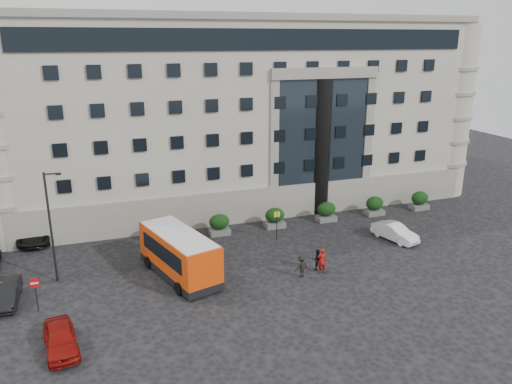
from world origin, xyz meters
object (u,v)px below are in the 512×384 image
at_px(hedge_c, 275,218).
at_px(parked_car_b, 6,293).
at_px(parked_car_a, 60,339).
at_px(pedestrian_a, 322,261).
at_px(street_lamp, 51,223).
at_px(pedestrian_c, 301,266).
at_px(hedge_d, 326,211).
at_px(hedge_e, 375,206).
at_px(hedge_b, 219,224).
at_px(no_entry_sign, 35,288).
at_px(minibus, 179,253).
at_px(parked_car_d, 36,232).
at_px(hedge_f, 420,200).
at_px(white_taxi, 395,232).
at_px(bus_stop_sign, 277,221).
at_px(hedge_a, 160,231).
at_px(pedestrian_b, 317,259).

bearing_deg(hedge_c, parked_car_b, -161.92).
bearing_deg(parked_car_a, pedestrian_a, 5.10).
bearing_deg(parked_car_b, street_lamp, 36.95).
height_order(parked_car_a, pedestrian_c, pedestrian_c).
relative_size(hedge_d, hedge_e, 1.00).
xyz_separation_m(hedge_b, no_entry_sign, (-14.20, -8.84, 0.72)).
height_order(minibus, parked_car_d, minibus).
relative_size(hedge_f, white_taxi, 0.43).
height_order(bus_stop_sign, no_entry_sign, bus_stop_sign).
xyz_separation_m(hedge_a, street_lamp, (-7.94, -4.80, 3.44)).
bearing_deg(hedge_d, parked_car_b, -165.29).
xyz_separation_m(hedge_c, no_entry_sign, (-19.40, -8.84, 0.72)).
relative_size(hedge_a, no_entry_sign, 0.79).
bearing_deg(street_lamp, parked_car_a, -87.16).
xyz_separation_m(hedge_a, hedge_f, (26.00, 0.00, 0.00)).
bearing_deg(hedge_b, hedge_d, 0.00).
distance_m(hedge_a, hedge_d, 15.60).
xyz_separation_m(parked_car_d, white_taxi, (28.88, -9.86, -0.07)).
relative_size(hedge_a, hedge_d, 1.00).
relative_size(hedge_a, hedge_e, 1.00).
bearing_deg(street_lamp, pedestrian_a, -15.08).
bearing_deg(parked_car_b, hedge_e, 13.69).
relative_size(hedge_c, hedge_e, 1.00).
relative_size(hedge_a, parked_car_a, 0.44).
relative_size(hedge_a, parked_car_b, 0.44).
xyz_separation_m(hedge_f, parked_car_d, (-35.87, 3.75, -0.15)).
bearing_deg(bus_stop_sign, no_entry_sign, -161.92).
relative_size(hedge_c, pedestrian_c, 1.10).
bearing_deg(white_taxi, bus_stop_sign, 145.29).
bearing_deg(street_lamp, hedge_f, 8.05).
bearing_deg(hedge_a, bus_stop_sign, -16.42).
bearing_deg(white_taxi, hedge_c, 129.13).
distance_m(hedge_d, no_entry_sign, 26.15).
distance_m(white_taxi, pedestrian_a, 9.40).
bearing_deg(pedestrian_c, parked_car_b, -25.35).
distance_m(parked_car_b, pedestrian_a, 21.49).
distance_m(pedestrian_b, pedestrian_c, 1.72).
xyz_separation_m(street_lamp, pedestrian_c, (16.60, -5.04, -3.53)).
relative_size(hedge_b, white_taxi, 0.43).
height_order(hedge_f, pedestrian_b, hedge_f).
bearing_deg(parked_car_d, pedestrian_b, -28.15).
distance_m(hedge_d, parked_car_d, 25.75).
bearing_deg(minibus, bus_stop_sign, 7.71).
height_order(hedge_a, hedge_b, same).
relative_size(hedge_e, pedestrian_b, 1.12).
bearing_deg(parked_car_d, street_lamp, -72.73).
bearing_deg(parked_car_b, hedge_f, 11.99).
height_order(hedge_c, hedge_d, same).
distance_m(hedge_b, parked_car_a, 18.65).
relative_size(hedge_d, bus_stop_sign, 0.73).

